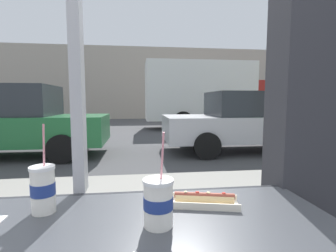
# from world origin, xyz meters

# --- Properties ---
(ground_plane) EXTENTS (60.00, 60.00, 0.00)m
(ground_plane) POSITION_xyz_m (0.00, 8.00, 0.00)
(ground_plane) COLOR #424244
(sidewalk_strip) EXTENTS (16.00, 2.80, 0.13)m
(sidewalk_strip) POSITION_xyz_m (0.00, 1.60, 0.07)
(sidewalk_strip) COLOR gray
(sidewalk_strip) RESTS_ON ground
(building_facade_far) EXTENTS (28.00, 1.20, 5.50)m
(building_facade_far) POSITION_xyz_m (0.00, 18.77, 2.75)
(building_facade_far) COLOR #A89E8E
(building_facade_far) RESTS_ON ground
(soda_cup_left) EXTENTS (0.09, 0.09, 0.33)m
(soda_cup_left) POSITION_xyz_m (-0.09, -0.13, 1.04)
(soda_cup_left) COLOR silver
(soda_cup_left) RESTS_ON window_counter
(soda_cup_right) EXTENTS (0.10, 0.10, 0.31)m
(soda_cup_right) POSITION_xyz_m (0.33, -0.29, 1.03)
(soda_cup_right) COLOR silver
(soda_cup_right) RESTS_ON window_counter
(hotdog_tray_far) EXTENTS (0.28, 0.16, 0.05)m
(hotdog_tray_far) POSITION_xyz_m (0.52, -0.15, 0.97)
(hotdog_tray_far) COLOR beige
(hotdog_tray_far) RESTS_ON window_counter
(parked_car_green) EXTENTS (4.47, 1.90, 1.74)m
(parked_car_green) POSITION_xyz_m (-2.82, 5.32, 0.88)
(parked_car_green) COLOR #236B38
(parked_car_green) RESTS_ON ground
(parked_car_silver) EXTENTS (4.66, 1.96, 1.61)m
(parked_car_silver) POSITION_xyz_m (3.35, 5.32, 0.83)
(parked_car_silver) COLOR #BCBCC1
(parked_car_silver) RESTS_ON ground
(box_truck) EXTENTS (6.97, 2.44, 3.23)m
(box_truck) POSITION_xyz_m (3.95, 11.03, 1.73)
(box_truck) COLOR silver
(box_truck) RESTS_ON ground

